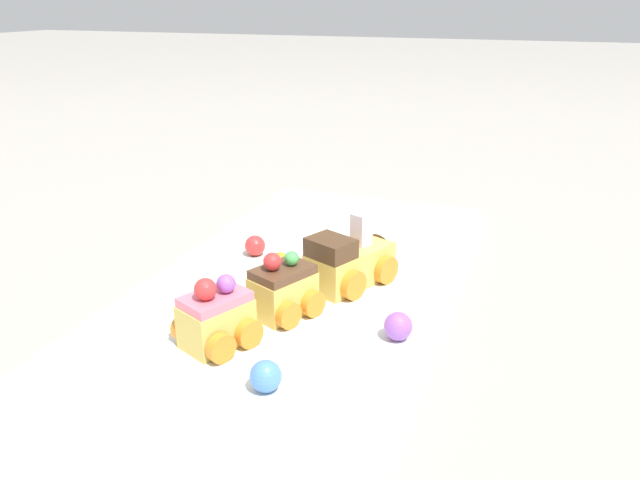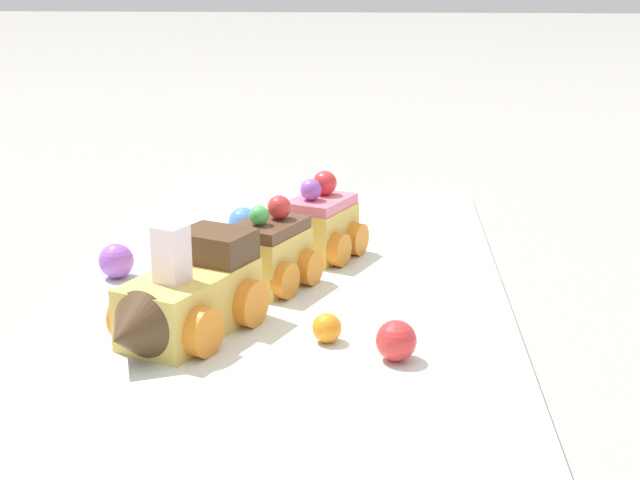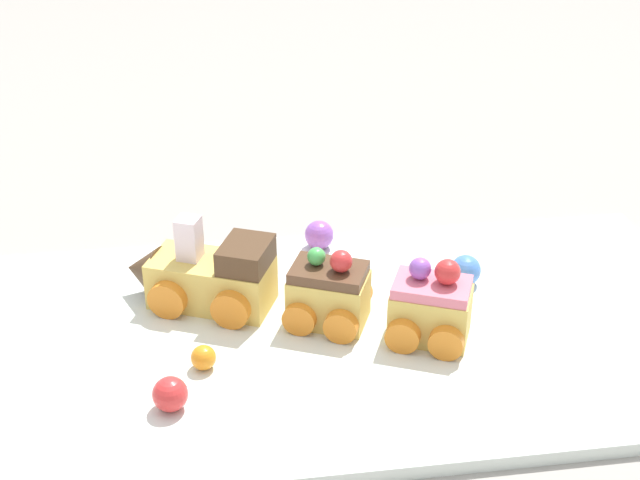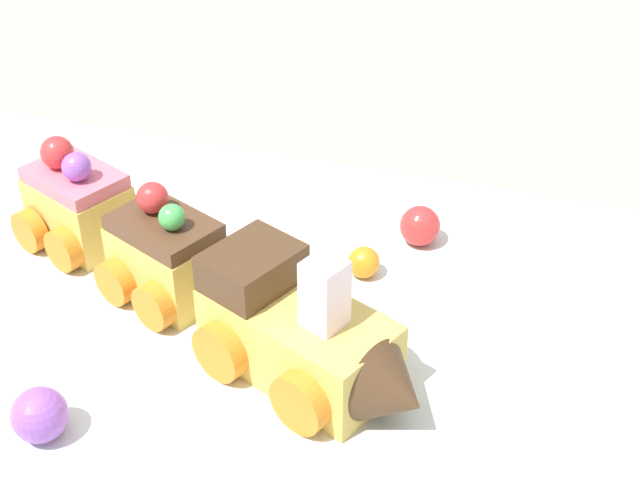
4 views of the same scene
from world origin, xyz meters
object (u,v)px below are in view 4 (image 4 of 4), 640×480
object	(u,v)px
cake_train_locomotive	(309,340)
cake_car_strawberry	(79,206)
cake_car_chocolate	(167,258)
gumball_purple	(40,415)
gumball_orange	(364,262)
gumball_red	(420,226)

from	to	relation	value
cake_train_locomotive	cake_car_strawberry	bearing A→B (deg)	-179.94
cake_train_locomotive	cake_car_chocolate	size ratio (longest dim) A/B	1.69
cake_train_locomotive	cake_car_chocolate	distance (m)	0.12
gumball_purple	gumball_orange	size ratio (longest dim) A/B	1.41
gumball_red	gumball_purple	bearing A→B (deg)	-122.42
cake_car_strawberry	gumball_purple	size ratio (longest dim) A/B	2.95
cake_car_chocolate	gumball_red	xyz separation A→B (m)	(0.14, 0.10, -0.01)
cake_train_locomotive	cake_car_chocolate	world-z (taller)	cake_train_locomotive
cake_train_locomotive	cake_car_strawberry	xyz separation A→B (m)	(-0.19, 0.08, 0.00)
cake_train_locomotive	cake_car_strawberry	size ratio (longest dim) A/B	1.69
cake_car_chocolate	gumball_purple	bearing A→B (deg)	-70.83
cake_train_locomotive	gumball_purple	size ratio (longest dim) A/B	4.97
cake_car_strawberry	gumball_red	distance (m)	0.23
cake_train_locomotive	gumball_orange	size ratio (longest dim) A/B	6.99
cake_train_locomotive	cake_car_strawberry	world-z (taller)	cake_train_locomotive
gumball_purple	gumball_orange	distance (m)	0.22
gumball_purple	cake_train_locomotive	bearing A→B (deg)	35.45
gumball_purple	gumball_red	xyz separation A→B (m)	(0.15, 0.23, -0.00)
cake_car_strawberry	gumball_orange	size ratio (longest dim) A/B	4.15
cake_car_chocolate	gumball_orange	distance (m)	0.12
cake_car_strawberry	cake_train_locomotive	bearing A→B (deg)	0.06
cake_train_locomotive	gumball_purple	distance (m)	0.15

